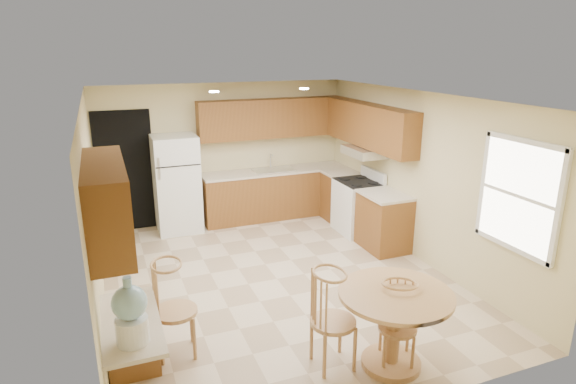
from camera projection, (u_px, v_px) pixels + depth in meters
name	position (u px, v px, depth m)	size (l,w,h in m)	color
floor	(277.00, 279.00, 6.70)	(5.50, 5.50, 0.00)	beige
ceiling	(276.00, 97.00, 5.97)	(4.50, 5.50, 0.02)	white
wall_back	(225.00, 152.00, 8.79)	(4.50, 0.02, 2.50)	beige
wall_front	(393.00, 286.00, 3.89)	(4.50, 0.02, 2.50)	beige
wall_left	(93.00, 214.00, 5.55)	(0.02, 5.50, 2.50)	beige
wall_right	(419.00, 177.00, 7.12)	(0.02, 5.50, 2.50)	beige
doorway	(126.00, 172.00, 8.22)	(0.90, 0.02, 2.10)	black
base_cab_back	(276.00, 194.00, 9.06)	(2.75, 0.60, 0.87)	brown
counter_back	(275.00, 171.00, 8.93)	(2.75, 0.63, 0.04)	beige
base_cab_right_a	(341.00, 197.00, 8.91)	(0.60, 0.59, 0.87)	brown
counter_right_a	(342.00, 173.00, 8.78)	(0.63, 0.59, 0.04)	beige
base_cab_right_b	(384.00, 222.00, 7.61)	(0.60, 0.80, 0.87)	brown
counter_right_b	(385.00, 195.00, 7.48)	(0.63, 0.80, 0.04)	beige
upper_cab_back	(273.00, 118.00, 8.77)	(2.75, 0.33, 0.70)	brown
upper_cab_right	(369.00, 125.00, 7.97)	(0.33, 2.42, 0.70)	brown
upper_cab_left	(107.00, 203.00, 4.01)	(0.33, 1.40, 0.70)	brown
sink	(274.00, 170.00, 8.91)	(0.78, 0.44, 0.01)	silver
range_hood	(364.00, 152.00, 8.04)	(0.50, 0.76, 0.14)	silver
desk_pedestal	(132.00, 338.00, 4.72)	(0.48, 0.42, 0.72)	brown
desk_top	(131.00, 323.00, 4.27)	(0.50, 1.20, 0.04)	beige
window	(519.00, 196.00, 5.39)	(0.06, 1.12, 1.30)	white
can_light_a	(214.00, 92.00, 6.87)	(0.14, 0.14, 0.02)	white
can_light_b	(304.00, 89.00, 7.36)	(0.14, 0.14, 0.02)	white
refrigerator	(177.00, 184.00, 8.26)	(0.74, 0.72, 1.68)	white
stove	(358.00, 206.00, 8.29)	(0.65, 0.76, 1.09)	white
dining_table	(394.00, 318.00, 4.73)	(1.12, 1.12, 0.83)	tan
chair_table_a	(338.00, 315.00, 4.63)	(0.46, 0.59, 1.03)	tan
chair_table_b	(403.00, 322.00, 4.67)	(0.39, 0.44, 0.88)	tan
chair_desk	(176.00, 304.00, 4.82)	(0.45, 0.59, 1.03)	tan
water_crock	(131.00, 314.00, 3.88)	(0.28, 0.28, 0.59)	white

